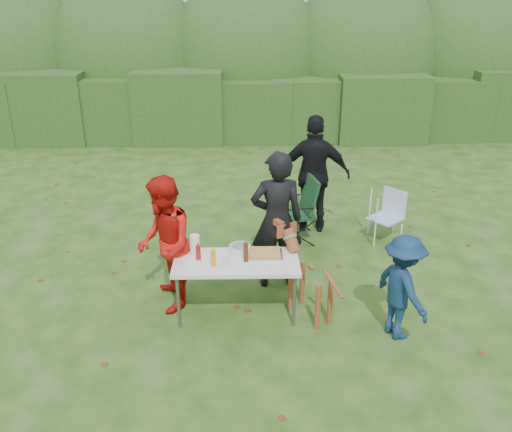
{
  "coord_description": "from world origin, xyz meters",
  "views": [
    {
      "loc": [
        -0.05,
        -5.82,
        3.81
      ],
      "look_at": [
        0.08,
        0.62,
        1.0
      ],
      "focal_mm": 38.0,
      "sensor_mm": 36.0,
      "label": 1
    }
  ],
  "objects_px": {
    "person_red_jacket": "(165,245)",
    "ketchup_bottle": "(198,255)",
    "camping_chair": "(294,210)",
    "paper_towel_roll": "(195,245)",
    "person_black_puffy": "(315,174)",
    "child": "(402,287)",
    "beer_bottle": "(246,252)",
    "dog": "(310,279)",
    "lawn_chair": "(386,216)",
    "person_cook": "(277,221)",
    "mustard_bottle": "(213,259)",
    "folding_table": "(236,265)"
  },
  "relations": [
    {
      "from": "child",
      "to": "beer_bottle",
      "type": "xyz_separation_m",
      "value": [
        -1.76,
        0.46,
        0.23
      ]
    },
    {
      "from": "person_red_jacket",
      "to": "mustard_bottle",
      "type": "distance_m",
      "value": 0.7
    },
    {
      "from": "person_black_puffy",
      "to": "paper_towel_roll",
      "type": "relative_size",
      "value": 7.37
    },
    {
      "from": "camping_chair",
      "to": "paper_towel_roll",
      "type": "xyz_separation_m",
      "value": [
        -1.38,
        -1.88,
        0.35
      ]
    },
    {
      "from": "person_red_jacket",
      "to": "ketchup_bottle",
      "type": "height_order",
      "value": "person_red_jacket"
    },
    {
      "from": "child",
      "to": "ketchup_bottle",
      "type": "xyz_separation_m",
      "value": [
        -2.32,
        0.43,
        0.22
      ]
    },
    {
      "from": "folding_table",
      "to": "camping_chair",
      "type": "relative_size",
      "value": 1.43
    },
    {
      "from": "folding_table",
      "to": "person_black_puffy",
      "type": "height_order",
      "value": "person_black_puffy"
    },
    {
      "from": "person_black_puffy",
      "to": "mustard_bottle",
      "type": "relative_size",
      "value": 9.58
    },
    {
      "from": "lawn_chair",
      "to": "mustard_bottle",
      "type": "bearing_deg",
      "value": -0.73
    },
    {
      "from": "child",
      "to": "person_black_puffy",
      "type": "bearing_deg",
      "value": -10.23
    },
    {
      "from": "lawn_chair",
      "to": "ketchup_bottle",
      "type": "distance_m",
      "value": 3.48
    },
    {
      "from": "person_red_jacket",
      "to": "lawn_chair",
      "type": "distance_m",
      "value": 3.7
    },
    {
      "from": "person_black_puffy",
      "to": "dog",
      "type": "distance_m",
      "value": 2.59
    },
    {
      "from": "camping_chair",
      "to": "mustard_bottle",
      "type": "relative_size",
      "value": 5.24
    },
    {
      "from": "folding_table",
      "to": "ketchup_bottle",
      "type": "xyz_separation_m",
      "value": [
        -0.44,
        -0.05,
        0.16
      ]
    },
    {
      "from": "dog",
      "to": "beer_bottle",
      "type": "xyz_separation_m",
      "value": [
        -0.77,
        0.04,
        0.35
      ]
    },
    {
      "from": "person_red_jacket",
      "to": "mustard_bottle",
      "type": "height_order",
      "value": "person_red_jacket"
    },
    {
      "from": "person_cook",
      "to": "beer_bottle",
      "type": "height_order",
      "value": "person_cook"
    },
    {
      "from": "person_cook",
      "to": "paper_towel_roll",
      "type": "relative_size",
      "value": 7.24
    },
    {
      "from": "person_black_puffy",
      "to": "paper_towel_roll",
      "type": "height_order",
      "value": "person_black_puffy"
    },
    {
      "from": "dog",
      "to": "lawn_chair",
      "type": "distance_m",
      "value": 2.53
    },
    {
      "from": "child",
      "to": "person_red_jacket",
      "type": "bearing_deg",
      "value": 53.41
    },
    {
      "from": "person_black_puffy",
      "to": "beer_bottle",
      "type": "relative_size",
      "value": 7.98
    },
    {
      "from": "person_red_jacket",
      "to": "person_cook",
      "type": "bearing_deg",
      "value": 98.49
    },
    {
      "from": "camping_chair",
      "to": "beer_bottle",
      "type": "bearing_deg",
      "value": 58.73
    },
    {
      "from": "person_red_jacket",
      "to": "person_black_puffy",
      "type": "bearing_deg",
      "value": 125.85
    },
    {
      "from": "person_cook",
      "to": "lawn_chair",
      "type": "distance_m",
      "value": 2.29
    },
    {
      "from": "dog",
      "to": "beer_bottle",
      "type": "relative_size",
      "value": 4.48
    },
    {
      "from": "person_black_puffy",
      "to": "dog",
      "type": "bearing_deg",
      "value": 91.51
    },
    {
      "from": "person_cook",
      "to": "person_red_jacket",
      "type": "bearing_deg",
      "value": 14.69
    },
    {
      "from": "folding_table",
      "to": "person_cook",
      "type": "xyz_separation_m",
      "value": [
        0.52,
        0.71,
        0.25
      ]
    },
    {
      "from": "person_red_jacket",
      "to": "camping_chair",
      "type": "distance_m",
      "value": 2.56
    },
    {
      "from": "person_black_puffy",
      "to": "beer_bottle",
      "type": "distance_m",
      "value": 2.72
    },
    {
      "from": "person_red_jacket",
      "to": "ketchup_bottle",
      "type": "xyz_separation_m",
      "value": [
        0.43,
        -0.26,
        -0.01
      ]
    },
    {
      "from": "person_cook",
      "to": "mustard_bottle",
      "type": "distance_m",
      "value": 1.15
    },
    {
      "from": "folding_table",
      "to": "person_red_jacket",
      "type": "bearing_deg",
      "value": 166.63
    },
    {
      "from": "mustard_bottle",
      "to": "beer_bottle",
      "type": "height_order",
      "value": "beer_bottle"
    },
    {
      "from": "person_black_puffy",
      "to": "child",
      "type": "bearing_deg",
      "value": 111.46
    },
    {
      "from": "person_cook",
      "to": "ketchup_bottle",
      "type": "height_order",
      "value": "person_cook"
    },
    {
      "from": "folding_table",
      "to": "child",
      "type": "height_order",
      "value": "child"
    },
    {
      "from": "camping_chair",
      "to": "ketchup_bottle",
      "type": "height_order",
      "value": "camping_chair"
    },
    {
      "from": "paper_towel_roll",
      "to": "mustard_bottle",
      "type": "bearing_deg",
      "value": -51.19
    },
    {
      "from": "dog",
      "to": "paper_towel_roll",
      "type": "bearing_deg",
      "value": 48.78
    },
    {
      "from": "child",
      "to": "dog",
      "type": "distance_m",
      "value": 1.07
    },
    {
      "from": "person_red_jacket",
      "to": "ketchup_bottle",
      "type": "distance_m",
      "value": 0.5
    },
    {
      "from": "child",
      "to": "beer_bottle",
      "type": "bearing_deg",
      "value": 52.68
    },
    {
      "from": "folding_table",
      "to": "lawn_chair",
      "type": "relative_size",
      "value": 1.83
    },
    {
      "from": "child",
      "to": "lawn_chair",
      "type": "relative_size",
      "value": 1.55
    },
    {
      "from": "person_red_jacket",
      "to": "lawn_chair",
      "type": "bearing_deg",
      "value": 108.47
    }
  ]
}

